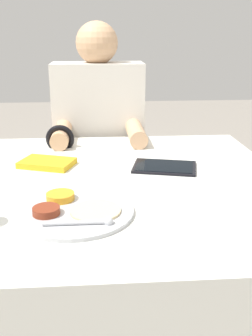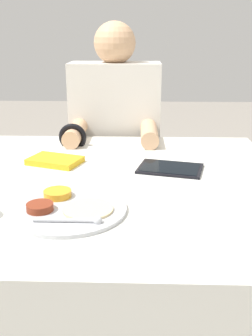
# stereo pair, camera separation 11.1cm
# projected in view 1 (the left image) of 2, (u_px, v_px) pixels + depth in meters

# --- Properties ---
(dining_table) EXTENTS (1.13, 1.04, 0.76)m
(dining_table) POSITION_uv_depth(u_px,v_px,m) (104.00, 286.00, 1.31)
(dining_table) COLOR silver
(dining_table) RESTS_ON ground_plane
(thali_tray) EXTENTS (0.29, 0.29, 0.03)m
(thali_tray) POSITION_uv_depth(u_px,v_px,m) (73.00, 210.00, 0.97)
(thali_tray) COLOR #B7BABF
(thali_tray) RESTS_ON dining_table
(red_notebook) EXTENTS (0.20, 0.16, 0.02)m
(red_notebook) POSITION_uv_depth(u_px,v_px,m) (47.00, 163.00, 1.32)
(red_notebook) COLOR silver
(red_notebook) RESTS_ON dining_table
(tablet_device) EXTENTS (0.23, 0.19, 0.01)m
(tablet_device) POSITION_uv_depth(u_px,v_px,m) (165.00, 167.00, 1.30)
(tablet_device) COLOR black
(tablet_device) RESTS_ON dining_table
(person_diner) EXTENTS (0.41, 0.46, 1.23)m
(person_diner) POSITION_uv_depth(u_px,v_px,m) (100.00, 166.00, 1.87)
(person_diner) COLOR black
(person_diner) RESTS_ON ground_plane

